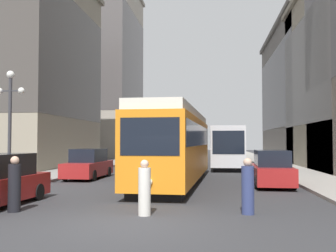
{
  "coord_description": "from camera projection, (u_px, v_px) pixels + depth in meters",
  "views": [
    {
      "loc": [
        2.29,
        -10.36,
        2.24
      ],
      "look_at": [
        0.1,
        8.92,
        3.03
      ],
      "focal_mm": 41.88,
      "sensor_mm": 36.0,
      "label": 1
    }
  ],
  "objects": [
    {
      "name": "pedestrian_on_sidewalk",
      "position": [
        248.0,
        188.0,
        12.16
      ],
      "size": [
        0.39,
        0.39,
        1.74
      ],
      "rotation": [
        0.0,
        0.0,
        3.08
      ],
      "color": "navy",
      "rests_on": "ground"
    },
    {
      "name": "building_right_far",
      "position": [
        322.0,
        92.0,
        47.1
      ],
      "size": [
        11.98,
        22.82,
        16.0
      ],
      "color": "slate",
      "rests_on": "ground"
    },
    {
      "name": "parked_car_left_near",
      "position": [
        136.0,
        156.0,
        38.83
      ],
      "size": [
        1.98,
        4.25,
        1.82
      ],
      "rotation": [
        0.0,
        0.0,
        -0.03
      ],
      "color": "black",
      "rests_on": "ground"
    },
    {
      "name": "building_left_corner",
      "position": [
        85.0,
        69.0,
        61.72
      ],
      "size": [
        16.25,
        16.62,
        26.67
      ],
      "color": "#A89E8E",
      "rests_on": "ground"
    },
    {
      "name": "transit_bus",
      "position": [
        226.0,
        145.0,
        34.13
      ],
      "size": [
        2.61,
        11.77,
        3.45
      ],
      "rotation": [
        0.0,
        0.0,
        0.0
      ],
      "color": "black",
      "rests_on": "ground"
    },
    {
      "name": "parked_car_left_mid",
      "position": [
        88.0,
        165.0,
        24.01
      ],
      "size": [
        1.97,
        4.88,
        1.82
      ],
      "rotation": [
        0.0,
        0.0,
        -0.02
      ],
      "color": "black",
      "rests_on": "ground"
    },
    {
      "name": "pedestrian_crossing_far",
      "position": [
        144.0,
        189.0,
        11.95
      ],
      "size": [
        0.38,
        0.38,
        1.7
      ],
      "rotation": [
        0.0,
        0.0,
        3.87
      ],
      "color": "beige",
      "rests_on": "ground"
    },
    {
      "name": "parked_car_right_far",
      "position": [
        272.0,
        169.0,
        19.94
      ],
      "size": [
        2.03,
        4.97,
        1.82
      ],
      "rotation": [
        0.0,
        0.0,
        3.1
      ],
      "color": "black",
      "rests_on": "ground"
    },
    {
      "name": "ground_plane",
      "position": [
        127.0,
        226.0,
        10.46
      ],
      "size": [
        200.0,
        200.0,
        0.0
      ],
      "primitive_type": "plane",
      "color": "#303033"
    },
    {
      "name": "pedestrian_crossing_near",
      "position": [
        14.0,
        186.0,
        12.57
      ],
      "size": [
        0.4,
        0.4,
        1.78
      ],
      "rotation": [
        0.0,
        0.0,
        0.45
      ],
      "color": "black",
      "rests_on": "ground"
    },
    {
      "name": "streetcar",
      "position": [
        176.0,
        145.0,
        21.19
      ],
      "size": [
        3.24,
        14.33,
        3.89
      ],
      "rotation": [
        0.0,
        0.0,
        -0.05
      ],
      "color": "black",
      "rests_on": "ground"
    },
    {
      "name": "sidewalk_right",
      "position": [
        260.0,
        159.0,
        49.25
      ],
      "size": [
        3.19,
        120.0,
        0.15
      ],
      "primitive_type": "cube",
      "color": "gray",
      "rests_on": "ground"
    },
    {
      "name": "lamp_post_left_near",
      "position": [
        10.0,
        110.0,
        18.43
      ],
      "size": [
        1.41,
        0.36,
        5.46
      ],
      "color": "#333338",
      "rests_on": "sidewalk_left"
    },
    {
      "name": "building_left_midblock",
      "position": [
        8.0,
        67.0,
        35.72
      ],
      "size": [
        13.53,
        15.92,
        17.71
      ],
      "color": "gray",
      "rests_on": "ground"
    },
    {
      "name": "sidewalk_left",
      "position": [
        132.0,
        159.0,
        51.09
      ],
      "size": [
        3.19,
        120.0,
        0.15
      ],
      "primitive_type": "cube",
      "color": "gray",
      "rests_on": "ground"
    }
  ]
}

